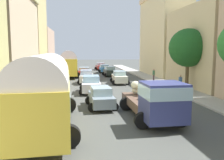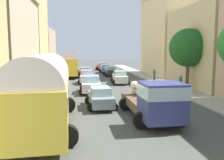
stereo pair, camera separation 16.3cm
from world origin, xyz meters
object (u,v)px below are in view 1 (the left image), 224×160
(parked_bus_0, at_px, (46,88))
(pedestrian_2, at_px, (154,75))
(car_0, at_px, (119,77))
(car_7, at_px, (84,72))
(car_5, at_px, (91,84))
(pedestrian_0, at_px, (180,83))
(car_3, at_px, (100,66))
(car_1, at_px, (110,71))
(car_2, at_px, (104,69))
(parked_bus_1, at_px, (68,62))
(cargo_truck_0, at_px, (155,100))
(car_4, at_px, (101,97))
(car_6, at_px, (86,77))

(parked_bus_0, bearing_deg, pedestrian_2, 56.30)
(car_0, relative_size, car_7, 0.95)
(car_5, bearing_deg, pedestrian_0, -10.76)
(car_3, bearing_deg, parked_bus_0, -99.45)
(car_0, distance_m, pedestrian_0, 8.82)
(parked_bus_0, distance_m, car_1, 26.10)
(car_2, distance_m, pedestrian_0, 23.11)
(parked_bus_0, relative_size, parked_bus_1, 1.09)
(parked_bus_0, relative_size, car_7, 2.43)
(parked_bus_1, distance_m, cargo_truck_0, 25.52)
(car_3, bearing_deg, car_7, -106.76)
(car_4, bearing_deg, pedestrian_2, 58.05)
(car_7, xyz_separation_m, pedestrian_2, (8.66, -8.71, 0.27))
(car_1, distance_m, car_5, 15.29)
(car_3, bearing_deg, car_5, -96.99)
(car_4, bearing_deg, parked_bus_1, 98.48)
(parked_bus_0, xyz_separation_m, car_1, (6.65, 25.21, -1.37))
(cargo_truck_0, xyz_separation_m, car_3, (0.21, 37.53, -0.53))
(car_1, relative_size, car_4, 1.00)
(car_5, xyz_separation_m, car_6, (-0.25, 6.80, -0.00))
(car_5, bearing_deg, car_7, 91.05)
(car_5, relative_size, car_6, 1.08)
(car_6, bearing_deg, pedestrian_2, -1.44)
(parked_bus_1, bearing_deg, car_2, 45.29)
(cargo_truck_0, height_order, car_1, cargo_truck_0)
(car_5, bearing_deg, car_6, 92.10)
(car_1, relative_size, car_7, 0.96)
(parked_bus_1, height_order, pedestrian_2, parked_bus_1)
(car_0, xyz_separation_m, car_5, (-3.80, -5.92, 0.04))
(car_0, bearing_deg, car_1, 90.52)
(car_5, relative_size, pedestrian_0, 2.32)
(car_3, bearing_deg, pedestrian_2, -76.42)
(cargo_truck_0, relative_size, car_4, 1.76)
(car_1, distance_m, car_7, 4.02)
(parked_bus_0, distance_m, car_5, 10.86)
(car_7, bearing_deg, car_0, -66.49)
(car_3, distance_m, car_5, 27.57)
(cargo_truck_0, xyz_separation_m, car_2, (0.39, 31.15, -0.54))
(car_5, relative_size, car_7, 1.03)
(cargo_truck_0, relative_size, pedestrian_0, 3.79)
(car_7, bearing_deg, cargo_truck_0, -82.34)
(car_4, bearing_deg, car_1, 81.00)
(parked_bus_0, relative_size, car_5, 2.36)
(parked_bus_0, height_order, car_4, parked_bus_0)
(car_1, height_order, car_2, car_1)
(cargo_truck_0, height_order, car_5, cargo_truck_0)
(car_6, bearing_deg, car_7, 90.21)
(car_2, bearing_deg, pedestrian_0, -77.83)
(car_1, xyz_separation_m, car_7, (-4.00, 0.46, -0.04))
(car_7, bearing_deg, car_2, 56.18)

